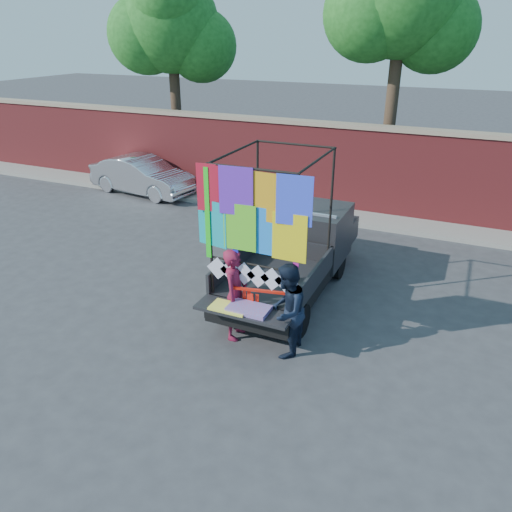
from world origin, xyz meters
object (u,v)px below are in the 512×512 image
at_px(man, 287,311).
at_px(woman, 236,294).
at_px(pickup_truck, 299,249).
at_px(sedan, 142,175).

bearing_deg(man, woman, -101.91).
relative_size(woman, man, 1.03).
relative_size(pickup_truck, sedan, 1.33).
height_order(pickup_truck, sedan, pickup_truck).
xyz_separation_m(woman, man, (1.00, -0.13, -0.02)).
distance_m(pickup_truck, man, 2.67).
distance_m(woman, man, 1.01).
bearing_deg(pickup_truck, sedan, 150.01).
relative_size(sedan, man, 2.26).
distance_m(sedan, woman, 9.28).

